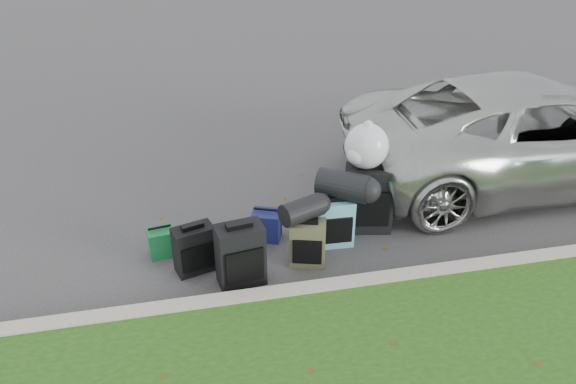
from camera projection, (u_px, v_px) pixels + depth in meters
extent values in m
plane|color=#383535|center=(300.00, 241.00, 6.50)|extent=(120.00, 120.00, 0.00)
cube|color=#9E937F|center=(323.00, 290.00, 5.61)|extent=(120.00, 0.18, 0.15)
imported|color=#B7B7B2|center=(535.00, 131.00, 7.51)|extent=(5.11, 2.44, 1.41)
cube|color=black|center=(195.00, 249.00, 5.90)|extent=(0.47, 0.34, 0.53)
cube|color=black|center=(240.00, 255.00, 5.68)|extent=(0.51, 0.35, 0.68)
cube|color=#3C3D26|center=(308.00, 243.00, 6.01)|extent=(0.43, 0.33, 0.52)
cube|color=teal|center=(335.00, 222.00, 6.32)|extent=(0.41, 0.26, 0.57)
cube|color=black|center=(369.00, 199.00, 6.54)|extent=(0.59, 0.43, 0.81)
cube|color=#186C35|center=(161.00, 242.00, 6.20)|extent=(0.31, 0.26, 0.31)
cube|color=navy|center=(266.00, 225.00, 6.47)|extent=(0.39, 0.35, 0.34)
cylinder|color=black|center=(302.00, 210.00, 5.86)|extent=(0.52, 0.41, 0.25)
cylinder|color=black|center=(343.00, 185.00, 6.15)|extent=(0.64, 0.58, 0.31)
sphere|color=silver|center=(367.00, 146.00, 6.25)|extent=(0.50, 0.50, 0.50)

